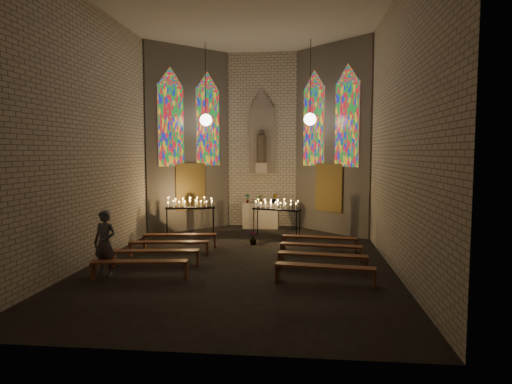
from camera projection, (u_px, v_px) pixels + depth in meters
floor at (243, 260)px, 12.84m from camera, size 12.00×12.00×0.00m
room at (255, 132)px, 15.85m from camera, size 8.22×12.43×7.00m
altar at (261, 215)px, 18.19m from camera, size 1.40×0.60×1.00m
flower_vase_left at (247, 198)px, 18.18m from camera, size 0.23×0.20×0.37m
flower_vase_center at (260, 199)px, 18.05m from camera, size 0.40×0.37×0.36m
flower_vase_right at (274, 199)px, 18.01m from camera, size 0.21×0.17×0.38m
aisle_flower_pot at (253, 238)px, 14.93m from camera, size 0.26×0.26×0.43m
votive_stand_left at (190, 205)px, 16.44m from camera, size 1.82×0.86×1.30m
votive_stand_right at (277, 207)px, 16.19m from camera, size 1.77×0.92×1.27m
pew_left_0 at (180, 236)px, 14.46m from camera, size 2.30×0.62×0.44m
pew_right_0 at (319, 239)px, 14.01m from camera, size 2.30×0.62×0.44m
pew_left_1 at (169, 244)px, 13.27m from camera, size 2.30×0.62×0.44m
pew_right_1 at (321, 247)px, 12.82m from camera, size 2.30×0.62×0.44m
pew_left_2 at (156, 253)px, 12.08m from camera, size 2.30×0.62×0.44m
pew_right_2 at (323, 257)px, 11.63m from camera, size 2.30×0.62×0.44m
pew_left_3 at (140, 264)px, 10.89m from camera, size 2.30×0.62×0.44m
pew_right_3 at (325, 269)px, 10.44m from camera, size 2.30×0.62×0.44m
visitor at (105, 243)px, 11.17m from camera, size 0.65×0.49×1.61m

